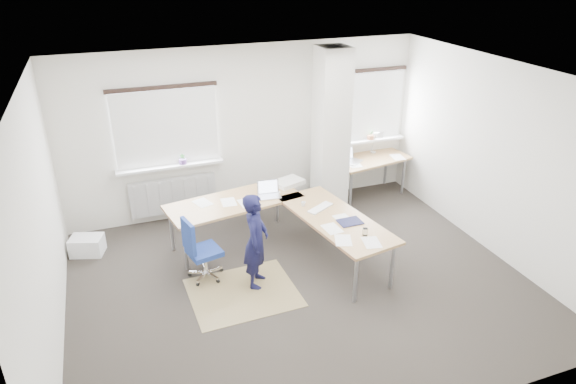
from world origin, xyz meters
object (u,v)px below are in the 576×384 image
object	(u,v)px
desk_side	(370,161)
person	(256,241)
desk_main	(286,210)
task_chair	(203,262)

from	to	relation	value
desk_side	person	size ratio (longest dim) A/B	1.12
desk_main	person	bearing A→B (deg)	-145.38
person	desk_main	bearing A→B (deg)	-17.74
task_chair	person	world-z (taller)	person
desk_main	task_chair	distance (m)	1.40
desk_side	task_chair	xyz separation A→B (m)	(-3.39, -1.58, -0.42)
task_chair	person	distance (m)	0.86
desk_side	person	distance (m)	3.36
task_chair	person	bearing A→B (deg)	-42.52
task_chair	desk_main	bearing A→B (deg)	-1.28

